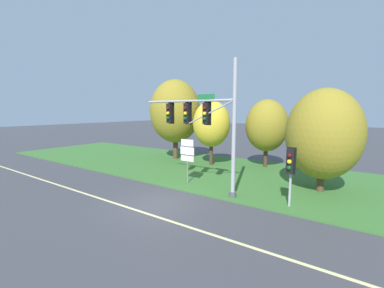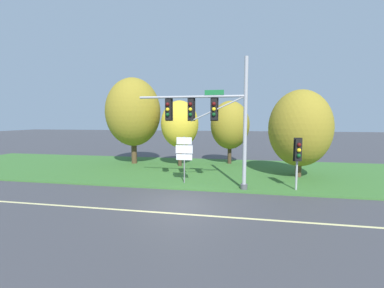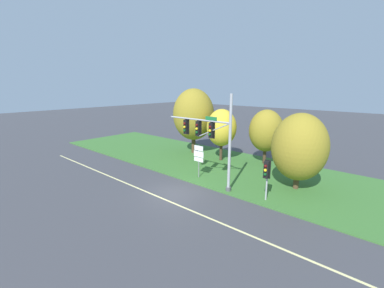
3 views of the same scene
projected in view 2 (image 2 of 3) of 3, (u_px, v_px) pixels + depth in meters
name	position (u px, v px, depth m)	size (l,w,h in m)	color
ground_plane	(181.00, 205.00, 12.44)	(160.00, 160.00, 0.00)	#3D3D42
lane_stripe	(175.00, 213.00, 11.26)	(36.00, 0.16, 0.01)	beige
grass_verge	(204.00, 170.00, 20.50)	(48.00, 11.50, 0.10)	#386B2D
traffic_signal_mast	(212.00, 116.00, 14.79)	(6.46, 0.49, 7.50)	#9EA0A5
pedestrian_signal_near_kerb	(298.00, 153.00, 14.35)	(0.46, 0.55, 3.00)	#9EA0A5
route_sign_post	(184.00, 152.00, 16.13)	(1.09, 0.08, 2.96)	slate
tree_nearest_road	(133.00, 112.00, 23.16)	(4.90, 4.90, 7.74)	#4C3823
tree_left_of_mast	(180.00, 124.00, 21.98)	(3.21, 3.21, 5.63)	#423021
tree_behind_signpost	(230.00, 125.00, 23.17)	(3.48, 3.48, 5.69)	#423021
tree_mid_verge	(300.00, 128.00, 17.73)	(4.23, 4.23, 6.06)	#4C3823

